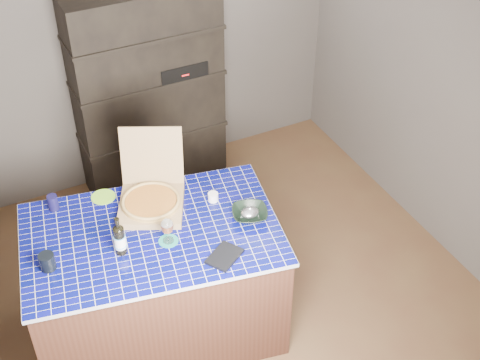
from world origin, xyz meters
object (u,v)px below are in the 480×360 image
wine_glass (167,226)px  dvd_case (225,256)px  mead_bottle (120,239)px  kitchen_island (157,281)px  bowl (250,214)px  pizza_box (151,198)px

wine_glass → dvd_case: wine_glass is taller
wine_glass → mead_bottle: bearing=172.6°
wine_glass → kitchen_island: bearing=119.9°
dvd_case → bowl: bearing=98.3°
mead_bottle → dvd_case: (0.54, -0.32, -0.10)m
wine_glass → bowl: bearing=-2.3°
kitchen_island → wine_glass: bearing=-49.7°
wine_glass → dvd_case: 0.39m
kitchen_island → dvd_case: 0.68m
mead_bottle → bowl: 0.85m
pizza_box → dvd_case: bearing=-45.2°
pizza_box → bowl: bearing=-10.7°
pizza_box → bowl: (0.53, -0.38, -0.04)m
pizza_box → mead_bottle: 0.46m
kitchen_island → dvd_case: (0.32, -0.40, 0.45)m
kitchen_island → wine_glass: size_ratio=10.07×
kitchen_island → mead_bottle: 0.60m
kitchen_island → mead_bottle: (-0.22, -0.08, 0.55)m
dvd_case → bowl: 0.40m
mead_bottle → wine_glass: 0.29m
pizza_box → wine_glass: size_ratio=3.59×
kitchen_island → mead_bottle: mead_bottle is taller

